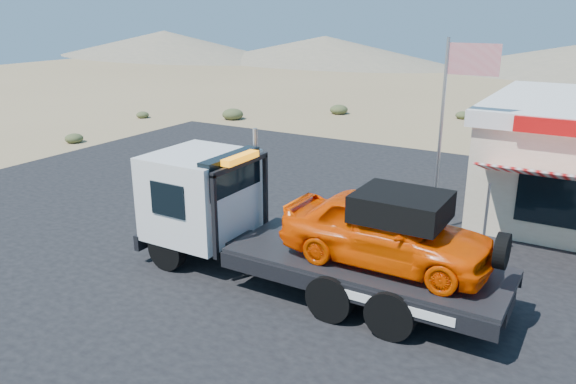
% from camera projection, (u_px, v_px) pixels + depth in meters
% --- Properties ---
extents(ground, '(120.00, 120.00, 0.00)m').
position_uv_depth(ground, '(230.00, 250.00, 16.55)').
color(ground, olive).
rests_on(ground, ground).
extents(asphalt_lot, '(32.00, 24.00, 0.02)m').
position_uv_depth(asphalt_lot, '(336.00, 230.00, 18.03)').
color(asphalt_lot, black).
rests_on(asphalt_lot, ground).
extents(tow_truck, '(9.52, 2.82, 3.18)m').
position_uv_depth(tow_truck, '(302.00, 222.00, 14.01)').
color(tow_truck, black).
rests_on(tow_truck, asphalt_lot).
extents(flagpole, '(1.55, 0.10, 6.00)m').
position_uv_depth(flagpole, '(450.00, 116.00, 16.67)').
color(flagpole, '#99999E').
rests_on(flagpole, asphalt_lot).
extents(desert_scrub, '(24.10, 31.54, 0.73)m').
position_uv_depth(desert_scrub, '(174.00, 129.00, 31.92)').
color(desert_scrub, '#3B4525').
rests_on(desert_scrub, ground).
extents(distant_hills, '(126.00, 48.00, 4.20)m').
position_uv_depth(distant_hills, '(441.00, 53.00, 65.80)').
color(distant_hills, '#726B59').
rests_on(distant_hills, ground).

